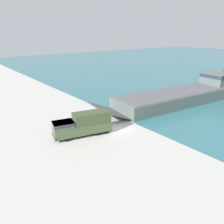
% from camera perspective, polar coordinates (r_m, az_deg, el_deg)
% --- Properties ---
extents(ground_plane, '(240.00, 240.00, 0.00)m').
position_cam_1_polar(ground_plane, '(33.64, 1.10, -4.24)').
color(ground_plane, '#B7B5AD').
extents(landing_craft, '(12.11, 40.14, 7.43)m').
position_cam_1_polar(landing_craft, '(51.60, 20.89, 5.24)').
color(landing_craft, '#56605B').
rests_on(landing_craft, ground_plane).
extents(military_truck, '(4.33, 8.51, 3.24)m').
position_cam_1_polar(military_truck, '(31.19, -7.48, -3.16)').
color(military_truck, '#475638').
rests_on(military_truck, ground_plane).
extents(soldier_on_ramp, '(0.34, 0.49, 1.71)m').
position_cam_1_polar(soldier_on_ramp, '(33.43, -10.31, -2.90)').
color(soldier_on_ramp, '#6B664C').
rests_on(soldier_on_ramp, ground_plane).
extents(cargo_crate, '(0.59, 0.69, 0.54)m').
position_cam_1_polar(cargo_crate, '(31.56, -14.24, -6.07)').
color(cargo_crate, '#3D4C33').
rests_on(cargo_crate, ground_plane).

